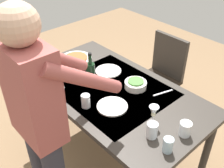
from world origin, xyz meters
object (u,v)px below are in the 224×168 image
(side_bowl_salad, at_px, (136,84))
(person_server, at_px, (41,121))
(water_cup_far_right, at_px, (185,129))
(serving_bowl_pasta, at_px, (76,60))
(water_cup_far_left, at_px, (168,145))
(dinner_plate_near, at_px, (108,71))
(wine_glass_left, at_px, (59,78))
(chair_near, at_px, (162,72))
(water_cup_near_right, at_px, (152,130))
(wine_bottle, at_px, (91,73))
(dining_table, at_px, (112,97))
(water_cup_near_left, at_px, (86,101))
(wine_glass_right, at_px, (154,112))
(dinner_plate_far, at_px, (112,106))

(side_bowl_salad, bearing_deg, person_server, 92.27)
(water_cup_far_right, distance_m, serving_bowl_pasta, 1.22)
(water_cup_far_left, xyz_separation_m, dinner_plate_near, (0.93, -0.34, -0.04))
(wine_glass_left, relative_size, side_bowl_salad, 0.84)
(person_server, xyz_separation_m, wine_glass_left, (0.43, -0.40, -0.08))
(chair_near, xyz_separation_m, wine_glass_left, (0.17, 1.13, 0.35))
(water_cup_near_right, relative_size, serving_bowl_pasta, 0.37)
(chair_near, relative_size, side_bowl_salad, 5.06)
(water_cup_near_right, height_order, serving_bowl_pasta, water_cup_near_right)
(wine_bottle, height_order, wine_glass_left, wine_bottle)
(dining_table, bearing_deg, water_cup_near_left, 96.71)
(wine_glass_right, height_order, side_bowl_salad, wine_glass_right)
(wine_glass_right, bearing_deg, chair_near, -55.67)
(dining_table, xyz_separation_m, wine_glass_right, (-0.49, 0.07, 0.18))
(water_cup_far_left, xyz_separation_m, serving_bowl_pasta, (1.24, -0.21, -0.02))
(water_cup_near_right, bearing_deg, dinner_plate_near, -22.06)
(wine_bottle, xyz_separation_m, serving_bowl_pasta, (0.37, -0.11, -0.08))
(dining_table, relative_size, person_server, 0.95)
(dining_table, distance_m, water_cup_near_right, 0.60)
(wine_bottle, height_order, water_cup_far_right, wine_bottle)
(dining_table, xyz_separation_m, water_cup_near_left, (-0.03, 0.29, 0.13))
(dining_table, height_order, side_bowl_salad, side_bowl_salad)
(dinner_plate_near, bearing_deg, water_cup_far_right, 171.03)
(person_server, bearing_deg, wine_glass_left, -42.66)
(wine_glass_right, bearing_deg, dinner_plate_far, 15.05)
(wine_glass_left, xyz_separation_m, water_cup_near_right, (-0.85, -0.14, -0.05))
(serving_bowl_pasta, xyz_separation_m, dinner_plate_near, (-0.31, -0.13, -0.03))
(water_cup_near_left, bearing_deg, wine_bottle, -46.27)
(wine_glass_left, relative_size, water_cup_far_right, 1.50)
(water_cup_far_right, distance_m, dinner_plate_near, 0.93)
(wine_glass_left, bearing_deg, dining_table, -133.33)
(water_cup_near_right, height_order, water_cup_far_left, water_cup_near_right)
(dinner_plate_near, bearing_deg, chair_near, -98.49)
(wine_bottle, xyz_separation_m, water_cup_far_left, (-0.87, 0.10, -0.06))
(water_cup_near_right, xyz_separation_m, water_cup_far_left, (-0.15, 0.02, -0.00))
(water_cup_near_left, bearing_deg, chair_near, -82.07)
(wine_bottle, bearing_deg, water_cup_far_right, -173.54)
(water_cup_near_right, xyz_separation_m, side_bowl_salad, (0.45, -0.32, -0.02))
(dinner_plate_far, bearing_deg, side_bowl_salad, -79.51)
(water_cup_far_right, distance_m, side_bowl_salad, 0.60)
(wine_bottle, relative_size, water_cup_near_right, 2.70)
(wine_bottle, xyz_separation_m, water_cup_far_right, (-0.86, -0.10, -0.06))
(serving_bowl_pasta, bearing_deg, wine_glass_right, 174.88)
(water_cup_far_left, distance_m, dinner_plate_far, 0.54)
(person_server, relative_size, wine_glass_right, 11.19)
(wine_bottle, bearing_deg, water_cup_far_left, 173.69)
(water_cup_far_right, height_order, side_bowl_salad, water_cup_far_right)
(dining_table, bearing_deg, serving_bowl_pasta, -2.74)
(dining_table, bearing_deg, water_cup_near_right, 163.93)
(wine_glass_right, bearing_deg, side_bowl_salad, -30.80)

